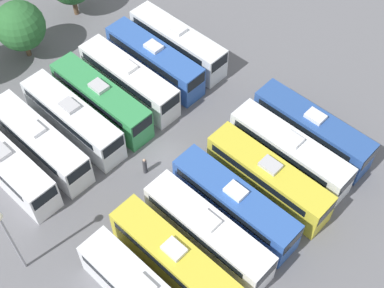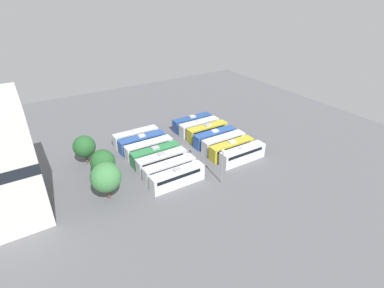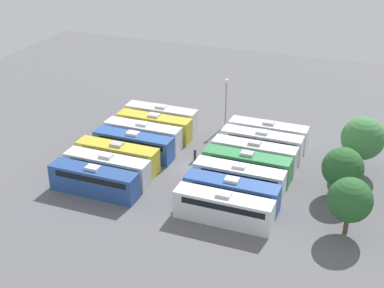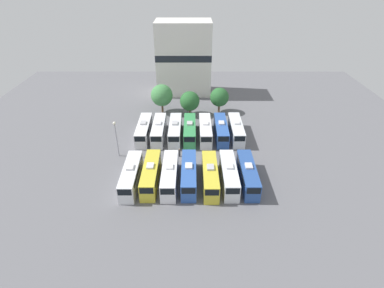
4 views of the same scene
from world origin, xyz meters
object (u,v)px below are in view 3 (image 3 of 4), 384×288
Objects in this scene: bus_0 at (162,117)px; bus_8 at (262,143)px; bus_1 at (154,126)px; light_pole at (226,94)px; bus_6 at (94,180)px; bus_2 at (143,135)px; worker_person at (195,155)px; tree_0 at (363,138)px; tree_1 at (343,168)px; bus_4 at (118,156)px; bus_12 at (232,193)px; bus_7 at (268,134)px; bus_10 at (247,165)px; bus_5 at (107,168)px; bus_3 at (134,145)px; tree_2 at (350,200)px; bus_13 at (224,208)px; bus_9 at (254,154)px; bus_11 at (239,178)px.

bus_8 is at bearing 78.84° from bus_0.
light_pole reaches higher than bus_1.
bus_2 is at bearing -179.27° from bus_6.
worker_person is 21.69m from tree_0.
bus_6 is 33.80m from tree_0.
worker_person is (4.81, -7.89, -0.98)m from bus_8.
bus_2 is 1.79× the size of tree_1.
bus_4 is 1.00× the size of bus_6.
bus_12 is at bearing 57.76° from bus_2.
bus_6 and bus_8 have the same top height.
bus_1 is at bearing -77.96° from bus_7.
bus_10 is (10.09, -0.20, 0.00)m from bus_7.
bus_3 is at bearing 179.35° from bus_5.
bus_8 is (-17.02, 16.05, 0.00)m from bus_6.
light_pole reaches higher than bus_12.
bus_0 is at bearing -120.77° from tree_2.
light_pole is at bearing 153.64° from bus_4.
tree_0 is at bearing 91.37° from bus_8.
bus_8 is 19.40m from tree_2.
bus_3 is at bearing -122.40° from bus_13.
bus_1 is 21.04m from bus_12.
tree_2 is at bearing 82.60° from bus_4.
tree_2 reaches higher than bus_9.
tree_2 reaches higher than bus_8.
bus_5 is (10.28, 0.11, 0.00)m from bus_2.
tree_1 reaches higher than bus_11.
bus_9 is at bearing 179.65° from bus_11.
bus_7 is at bearing 180.00° from bus_12.
bus_7 is 1.00× the size of bus_13.
bus_11 is 16.92m from tree_0.
tree_0 is (-7.05, 28.87, 2.85)m from bus_3.
bus_6 and bus_12 have the same top height.
bus_8 is (-6.74, 16.03, 0.00)m from bus_3.
tree_0 is at bearing 84.28° from bus_0.
bus_6 is 16.44m from bus_12.
light_pole is (-12.17, 0.27, 4.35)m from worker_person.
bus_13 is (20.33, 0.13, 0.00)m from bus_7.
bus_10 is at bearing 122.72° from bus_6.
bus_6 is (16.89, -0.04, 0.00)m from bus_1.
bus_1 is 18.83m from bus_11.
bus_11 is (3.42, 0.03, 0.00)m from bus_10.
tree_2 reaches higher than tree_1.
tree_0 reaches higher than bus_0.
bus_13 is 6.11× the size of worker_person.
bus_12 is 1.49× the size of tree_0.
bus_9 is 1.49× the size of tree_0.
bus_7 is at bearing 136.46° from bus_5.
bus_3 is at bearing -76.28° from tree_0.
bus_7 reaches higher than worker_person.
bus_4 reaches higher than worker_person.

